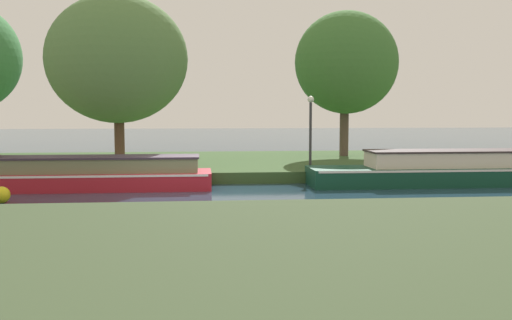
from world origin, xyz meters
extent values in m
plane|color=#213B4F|center=(0.00, 0.00, 0.00)|extent=(120.00, 120.00, 0.00)
cube|color=#355128|center=(0.00, 7.00, 0.20)|extent=(72.00, 10.00, 0.40)
cube|color=#36462A|center=(0.00, -9.00, 0.20)|extent=(72.00, 10.00, 0.40)
cube|color=#12412D|center=(9.00, 1.20, 0.31)|extent=(9.51, 1.90, 0.62)
cube|color=white|center=(9.00, 1.20, 0.58)|extent=(9.32, 1.93, 0.07)
cube|color=beige|center=(9.21, 1.20, 0.87)|extent=(5.85, 1.45, 0.51)
cube|color=#362A2A|center=(9.21, 1.20, 1.15)|extent=(5.95, 1.52, 0.06)
cube|color=#AD1B27|center=(-4.12, 1.20, 0.28)|extent=(10.16, 1.82, 0.56)
cube|color=silver|center=(-4.12, 1.20, 0.52)|extent=(9.96, 1.85, 0.07)
cube|color=#6B704F|center=(-3.15, 1.20, 0.78)|extent=(7.35, 1.39, 0.45)
cube|color=#362A37|center=(-3.15, 1.20, 1.04)|extent=(7.45, 1.46, 0.06)
cylinder|color=brown|center=(-2.57, 5.53, 1.77)|extent=(0.40, 0.40, 2.74)
ellipsoid|color=#577E44|center=(-2.57, 5.21, 4.50)|extent=(5.45, 3.64, 4.94)
cylinder|color=brown|center=(7.30, 8.79, 1.91)|extent=(0.41, 0.41, 3.01)
ellipsoid|color=#3E7032|center=(7.30, 8.49, 4.70)|extent=(4.76, 3.82, 4.68)
cylinder|color=#333338|center=(4.69, 3.52, 1.61)|extent=(0.10, 0.10, 2.42)
sphere|color=white|center=(4.69, 3.52, 2.94)|extent=(0.24, 0.24, 0.24)
sphere|color=yellow|center=(-4.80, -1.38, 0.23)|extent=(0.46, 0.46, 0.46)
camera|label=1|loc=(0.67, -17.49, 2.56)|focal=40.22mm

